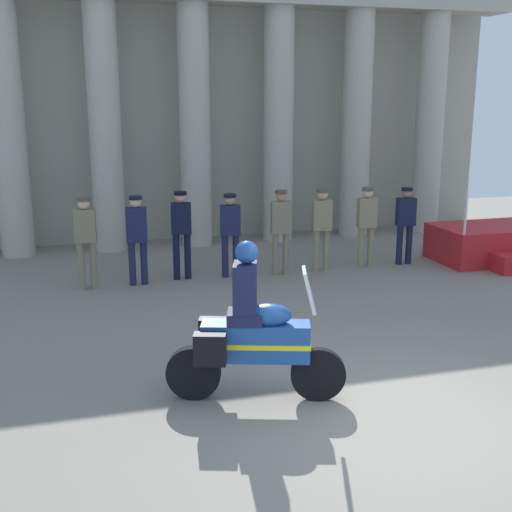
{
  "coord_description": "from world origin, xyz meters",
  "views": [
    {
      "loc": [
        -3.29,
        -5.72,
        3.44
      ],
      "look_at": [
        -0.6,
        3.7,
        1.05
      ],
      "focal_mm": 45.84,
      "sensor_mm": 36.0,
      "label": 1
    }
  ],
  "objects_px": {
    "reviewing_stand": "(503,244)",
    "officer_in_row_4": "(281,225)",
    "officer_in_row_3": "(230,228)",
    "officer_in_row_2": "(181,228)",
    "officer_in_row_1": "(137,233)",
    "officer_in_row_7": "(406,219)",
    "officer_in_row_6": "(367,221)",
    "officer_in_row_0": "(86,236)",
    "motorcycle_with_rider": "(249,335)",
    "officer_in_row_5": "(322,223)"
  },
  "relations": [
    {
      "from": "officer_in_row_6",
      "to": "motorcycle_with_rider",
      "type": "relative_size",
      "value": 0.82
    },
    {
      "from": "officer_in_row_0",
      "to": "officer_in_row_6",
      "type": "relative_size",
      "value": 1.03
    },
    {
      "from": "reviewing_stand",
      "to": "officer_in_row_1",
      "type": "distance_m",
      "value": 7.8
    },
    {
      "from": "reviewing_stand",
      "to": "officer_in_row_6",
      "type": "height_order",
      "value": "reviewing_stand"
    },
    {
      "from": "officer_in_row_5",
      "to": "motorcycle_with_rider",
      "type": "bearing_deg",
      "value": 68.35
    },
    {
      "from": "officer_in_row_1",
      "to": "officer_in_row_4",
      "type": "distance_m",
      "value": 2.8
    },
    {
      "from": "officer_in_row_3",
      "to": "officer_in_row_6",
      "type": "height_order",
      "value": "officer_in_row_6"
    },
    {
      "from": "officer_in_row_4",
      "to": "officer_in_row_5",
      "type": "height_order",
      "value": "officer_in_row_4"
    },
    {
      "from": "motorcycle_with_rider",
      "to": "officer_in_row_1",
      "type": "bearing_deg",
      "value": 115.77
    },
    {
      "from": "officer_in_row_1",
      "to": "officer_in_row_6",
      "type": "xyz_separation_m",
      "value": [
        4.69,
        0.06,
        -0.01
      ]
    },
    {
      "from": "officer_in_row_2",
      "to": "officer_in_row_6",
      "type": "xyz_separation_m",
      "value": [
        3.83,
        -0.1,
        -0.03
      ]
    },
    {
      "from": "officer_in_row_3",
      "to": "officer_in_row_5",
      "type": "relative_size",
      "value": 0.98
    },
    {
      "from": "reviewing_stand",
      "to": "officer_in_row_4",
      "type": "distance_m",
      "value": 5.02
    },
    {
      "from": "officer_in_row_5",
      "to": "officer_in_row_3",
      "type": "bearing_deg",
      "value": 5.86
    },
    {
      "from": "officer_in_row_4",
      "to": "motorcycle_with_rider",
      "type": "height_order",
      "value": "motorcycle_with_rider"
    },
    {
      "from": "officer_in_row_0",
      "to": "officer_in_row_1",
      "type": "distance_m",
      "value": 0.92
    },
    {
      "from": "officer_in_row_0",
      "to": "officer_in_row_2",
      "type": "relative_size",
      "value": 0.99
    },
    {
      "from": "reviewing_stand",
      "to": "officer_in_row_7",
      "type": "distance_m",
      "value": 2.31
    },
    {
      "from": "officer_in_row_7",
      "to": "motorcycle_with_rider",
      "type": "distance_m",
      "value": 7.15
    },
    {
      "from": "officer_in_row_3",
      "to": "officer_in_row_2",
      "type": "bearing_deg",
      "value": 2.76
    },
    {
      "from": "officer_in_row_1",
      "to": "officer_in_row_7",
      "type": "bearing_deg",
      "value": -171.74
    },
    {
      "from": "officer_in_row_6",
      "to": "officer_in_row_7",
      "type": "distance_m",
      "value": 0.88
    },
    {
      "from": "officer_in_row_1",
      "to": "officer_in_row_0",
      "type": "bearing_deg",
      "value": 9.59
    },
    {
      "from": "officer_in_row_2",
      "to": "officer_in_row_7",
      "type": "bearing_deg",
      "value": -173.59
    },
    {
      "from": "officer_in_row_7",
      "to": "officer_in_row_4",
      "type": "bearing_deg",
      "value": 9.28
    },
    {
      "from": "officer_in_row_0",
      "to": "officer_in_row_2",
      "type": "distance_m",
      "value": 1.79
    },
    {
      "from": "officer_in_row_4",
      "to": "officer_in_row_7",
      "type": "relative_size",
      "value": 1.04
    },
    {
      "from": "officer_in_row_3",
      "to": "officer_in_row_4",
      "type": "xyz_separation_m",
      "value": [
        1.0,
        -0.1,
        0.03
      ]
    },
    {
      "from": "reviewing_stand",
      "to": "officer_in_row_3",
      "type": "bearing_deg",
      "value": 176.88
    },
    {
      "from": "officer_in_row_1",
      "to": "officer_in_row_7",
      "type": "distance_m",
      "value": 5.57
    },
    {
      "from": "reviewing_stand",
      "to": "officer_in_row_4",
      "type": "height_order",
      "value": "officer_in_row_4"
    },
    {
      "from": "officer_in_row_1",
      "to": "reviewing_stand",
      "type": "bearing_deg",
      "value": -174.07
    },
    {
      "from": "officer_in_row_4",
      "to": "officer_in_row_6",
      "type": "bearing_deg",
      "value": -169.56
    },
    {
      "from": "officer_in_row_4",
      "to": "officer_in_row_7",
      "type": "bearing_deg",
      "value": -170.72
    },
    {
      "from": "officer_in_row_6",
      "to": "officer_in_row_1",
      "type": "bearing_deg",
      "value": 8.54
    },
    {
      "from": "officer_in_row_0",
      "to": "officer_in_row_3",
      "type": "xyz_separation_m",
      "value": [
        2.73,
        0.11,
        -0.04
      ]
    },
    {
      "from": "officer_in_row_5",
      "to": "reviewing_stand",
      "type": "bearing_deg",
      "value": -175.92
    },
    {
      "from": "officer_in_row_0",
      "to": "officer_in_row_1",
      "type": "bearing_deg",
      "value": -170.41
    },
    {
      "from": "officer_in_row_6",
      "to": "officer_in_row_0",
      "type": "bearing_deg",
      "value": 8.72
    },
    {
      "from": "officer_in_row_3",
      "to": "motorcycle_with_rider",
      "type": "height_order",
      "value": "motorcycle_with_rider"
    },
    {
      "from": "officer_in_row_0",
      "to": "motorcycle_with_rider",
      "type": "bearing_deg",
      "value": 115.48
    },
    {
      "from": "motorcycle_with_rider",
      "to": "officer_in_row_6",
      "type": "bearing_deg",
      "value": 70.9
    },
    {
      "from": "officer_in_row_5",
      "to": "officer_in_row_7",
      "type": "xyz_separation_m",
      "value": [
        1.89,
        0.03,
        -0.03
      ]
    },
    {
      "from": "officer_in_row_0",
      "to": "officer_in_row_1",
      "type": "relative_size",
      "value": 1.01
    },
    {
      "from": "officer_in_row_6",
      "to": "officer_in_row_2",
      "type": "bearing_deg",
      "value": 6.33
    },
    {
      "from": "officer_in_row_5",
      "to": "officer_in_row_2",
      "type": "bearing_deg",
      "value": 4.82
    },
    {
      "from": "officer_in_row_4",
      "to": "officer_in_row_0",
      "type": "bearing_deg",
      "value": 7.84
    },
    {
      "from": "reviewing_stand",
      "to": "officer_in_row_5",
      "type": "relative_size",
      "value": 1.74
    },
    {
      "from": "officer_in_row_3",
      "to": "reviewing_stand",
      "type": "bearing_deg",
      "value": -175.36
    },
    {
      "from": "officer_in_row_2",
      "to": "officer_in_row_7",
      "type": "distance_m",
      "value": 4.71
    }
  ]
}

